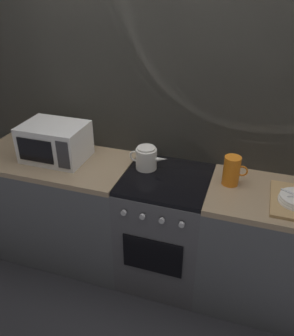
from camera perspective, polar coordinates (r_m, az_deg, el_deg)
The scene contains 8 objects.
ground_plane at distance 2.97m, azimuth 2.65°, elevation -16.57°, with size 8.00×8.00×0.00m, color #2D2D33.
back_wall at distance 2.55m, azimuth 5.31°, elevation 7.83°, with size 3.60×0.05×2.40m.
counter_left at distance 2.97m, azimuth -14.15°, elevation -6.09°, with size 1.20×0.60×0.90m.
stove_unit at distance 2.66m, azimuth 2.87°, elevation -9.88°, with size 0.60×0.63×0.90m.
counter_right at distance 2.64m, azimuth 22.55°, elevation -13.06°, with size 1.20×0.60×0.90m.
microwave at distance 2.67m, azimuth -14.80°, elevation 4.15°, with size 0.46×0.35×0.27m.
kettle at distance 2.47m, azimuth -0.10°, elevation 1.64°, with size 0.28×0.15×0.17m.
pitcher at distance 2.34m, azimuth 13.68°, elevation -0.43°, with size 0.16×0.11×0.20m.
Camera 1 is at (0.52, -1.99, 2.15)m, focal length 37.31 mm.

